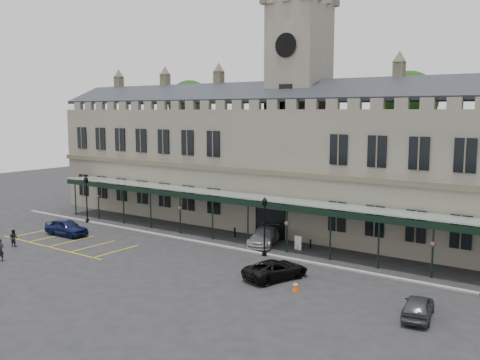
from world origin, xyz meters
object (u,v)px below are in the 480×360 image
Objects in this scene: lamp_post_mid at (265,221)px; sign_board at (298,243)px; clock_tower at (299,98)px; car_van at (276,269)px; car_left_a at (66,227)px; person_a at (0,250)px; car_right_a at (418,307)px; lamp_post_left at (86,195)px; person_b at (14,238)px; car_taxi at (264,236)px; traffic_cone at (295,286)px; station_building at (297,165)px.

lamp_post_mid reaches higher than sign_board.
car_van is (7.00, -15.41, -12.43)m from clock_tower.
clock_tower is 5.31× the size of car_left_a.
lamp_post_mid is 21.24m from person_a.
car_left_a is at bearing -12.39° from car_right_a.
clock_tower is 6.24× the size of car_right_a.
clock_tower reaches higher than car_left_a.
lamp_post_left reaches higher than lamp_post_mid.
sign_board is 0.26× the size of car_left_a.
car_van reaches higher than sign_board.
sign_board is 16.11m from car_right_a.
lamp_post_left is 3.26× the size of person_b.
clock_tower reaches higher than car_taxi.
sign_board is 0.30× the size of car_right_a.
person_a is (-20.20, -8.93, 0.24)m from car_van.
car_taxi is 3.36× the size of person_b.
lamp_post_left is 6.44m from car_left_a.
car_right_a is at bearing -43.82° from clock_tower.
lamp_post_mid reaches higher than car_taxi.
traffic_cone is at bearing 168.58° from car_van.
lamp_post_mid is 20.13m from car_left_a.
person_a is (-13.20, -24.25, -5.55)m from station_building.
station_building is 20.21m from traffic_cone.
lamp_post_left reaches higher than car_van.
sign_board is at bearing -71.31° from car_left_a.
traffic_cone is (9.45, -16.87, -12.78)m from clock_tower.
person_a is at bearing 3.18° from car_right_a.
lamp_post_mid is 1.24× the size of car_right_a.
car_right_a is (8.05, 0.08, 0.34)m from traffic_cone.
car_taxi reaches higher than sign_board.
car_right_a is at bearing -22.58° from lamp_post_mid.
car_taxi is at bearing 123.63° from lamp_post_mid.
station_building is 38.94× the size of person_b.
sign_board is (-5.10, 9.39, 0.25)m from traffic_cone.
traffic_cone is at bearing -53.95° from sign_board.
station_building is 27.37m from person_b.
car_right_a is (16.50, -9.06, -0.07)m from car_taxi.
person_a is (-14.20, -16.61, 0.17)m from car_taxi.
car_van is at bearing 149.06° from traffic_cone.
car_left_a is 2.54× the size of person_a.
person_b is (-34.09, -4.30, 0.09)m from car_right_a.
lamp_post_mid reaches higher than car_right_a.
lamp_post_mid is 1.01× the size of car_van.
person_a is (6.45, -13.68, -2.06)m from lamp_post_left.
sign_board is 24.97m from person_b.
lamp_post_left is at bearing -151.71° from station_building.
car_left_a is (-25.80, 1.12, 0.46)m from traffic_cone.
lamp_post_left reaches higher than car_left_a.
traffic_cone is 0.14× the size of car_van.
lamp_post_left is at bearing 179.71° from lamp_post_mid.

